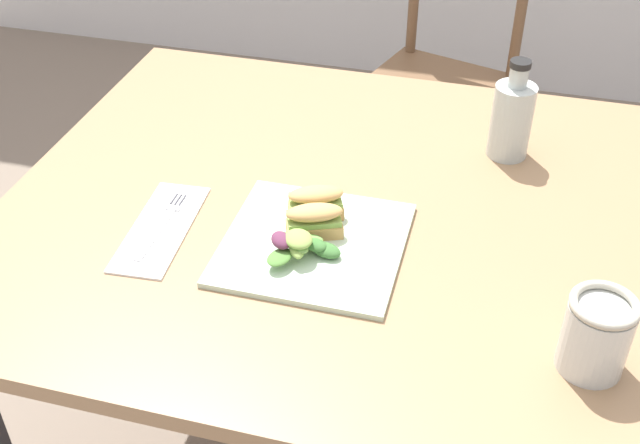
% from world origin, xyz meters
% --- Properties ---
extents(ground_plane, '(8.86, 8.86, 0.00)m').
position_xyz_m(ground_plane, '(0.00, 0.00, 0.00)').
color(ground_plane, '#7A6B5B').
extents(dining_table, '(1.15, 1.01, 0.74)m').
position_xyz_m(dining_table, '(0.13, -0.08, 0.62)').
color(dining_table, '#997551').
rests_on(dining_table, ground).
extents(chair_wooden_far, '(0.50, 0.50, 0.87)m').
position_xyz_m(chair_wooden_far, '(0.18, 1.00, 0.45)').
color(chair_wooden_far, brown).
rests_on(chair_wooden_far, ground).
extents(plate_lunch, '(0.29, 0.29, 0.01)m').
position_xyz_m(plate_lunch, '(0.12, -0.21, 0.74)').
color(plate_lunch, beige).
rests_on(plate_lunch, dining_table).
extents(sandwich_half_front, '(0.10, 0.08, 0.06)m').
position_xyz_m(sandwich_half_front, '(0.11, -0.19, 0.78)').
color(sandwich_half_front, tan).
rests_on(sandwich_half_front, plate_lunch).
extents(sandwich_half_back, '(0.10, 0.08, 0.06)m').
position_xyz_m(sandwich_half_back, '(0.10, -0.14, 0.78)').
color(sandwich_half_back, tan).
rests_on(sandwich_half_back, plate_lunch).
extents(salad_mixed_greens, '(0.12, 0.13, 0.04)m').
position_xyz_m(salad_mixed_greens, '(0.11, -0.24, 0.77)').
color(salad_mixed_greens, '#3D7033').
rests_on(salad_mixed_greens, plate_lunch).
extents(napkin_folded, '(0.11, 0.26, 0.00)m').
position_xyz_m(napkin_folded, '(-0.14, -0.23, 0.74)').
color(napkin_folded, white).
rests_on(napkin_folded, dining_table).
extents(fork_on_napkin, '(0.03, 0.19, 0.00)m').
position_xyz_m(fork_on_napkin, '(-0.14, -0.21, 0.75)').
color(fork_on_napkin, silver).
rests_on(fork_on_napkin, napkin_folded).
extents(bottle_cold_brew, '(0.08, 0.08, 0.19)m').
position_xyz_m(bottle_cold_brew, '(0.40, 0.16, 0.81)').
color(bottle_cold_brew, black).
rests_on(bottle_cold_brew, dining_table).
extents(mason_jar_iced_tea, '(0.09, 0.09, 0.12)m').
position_xyz_m(mason_jar_iced_tea, '(0.55, -0.36, 0.79)').
color(mason_jar_iced_tea, '#995623').
rests_on(mason_jar_iced_tea, dining_table).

